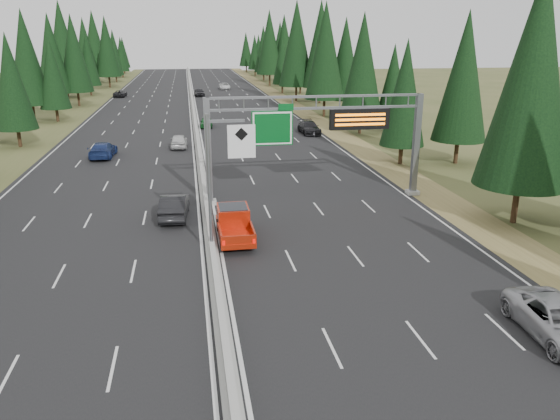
# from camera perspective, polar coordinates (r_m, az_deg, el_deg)

# --- Properties ---
(road) EXTENTS (32.00, 260.00, 0.08)m
(road) POSITION_cam_1_polar(r_m,az_deg,el_deg) (84.87, -8.95, 9.45)
(road) COLOR black
(road) RESTS_ON ground
(shoulder_right) EXTENTS (3.60, 260.00, 0.06)m
(shoulder_right) POSITION_cam_1_polar(r_m,az_deg,el_deg) (86.92, 3.03, 9.83)
(shoulder_right) COLOR olive
(shoulder_right) RESTS_ON ground
(shoulder_left) EXTENTS (3.60, 260.00, 0.06)m
(shoulder_left) POSITION_cam_1_polar(r_m,az_deg,el_deg) (86.51, -20.95, 8.66)
(shoulder_left) COLOR #434E24
(shoulder_left) RESTS_ON ground
(median_barrier) EXTENTS (0.70, 260.00, 0.85)m
(median_barrier) POSITION_cam_1_polar(r_m,az_deg,el_deg) (84.82, -8.97, 9.70)
(median_barrier) COLOR #999893
(median_barrier) RESTS_ON road
(sign_gantry) EXTENTS (16.75, 0.98, 7.80)m
(sign_gantry) POSITION_cam_1_polar(r_m,az_deg,el_deg) (40.70, 4.67, 8.19)
(sign_gantry) COLOR slate
(sign_gantry) RESTS_ON road
(hov_sign_pole) EXTENTS (2.80, 0.50, 8.00)m
(hov_sign_pole) POSITION_cam_1_polar(r_m,az_deg,el_deg) (29.92, -6.31, 3.59)
(hov_sign_pole) COLOR slate
(hov_sign_pole) RESTS_ON road
(tree_row_right) EXTENTS (11.51, 236.59, 18.32)m
(tree_row_right) POSITION_cam_1_polar(r_m,az_deg,el_deg) (77.14, 8.18, 15.43)
(tree_row_right) COLOR black
(tree_row_right) RESTS_ON ground
(silver_minivan) EXTENTS (2.87, 5.70, 1.55)m
(silver_minivan) POSITION_cam_1_polar(r_m,az_deg,el_deg) (25.50, 27.17, -10.27)
(silver_minivan) COLOR #9E9EA3
(silver_minivan) RESTS_ON road
(red_pickup) EXTENTS (2.01, 5.62, 1.83)m
(red_pickup) POSITION_cam_1_polar(r_m,az_deg,el_deg) (33.74, -4.85, -1.15)
(red_pickup) COLOR black
(red_pickup) RESTS_ON road
(car_ahead_green) EXTENTS (1.84, 4.06, 1.35)m
(car_ahead_green) POSITION_cam_1_polar(r_m,az_deg,el_deg) (75.87, -7.71, 9.09)
(car_ahead_green) COLOR #145820
(car_ahead_green) RESTS_ON road
(car_ahead_dkred) EXTENTS (1.83, 4.38, 1.41)m
(car_ahead_dkred) POSITION_cam_1_polar(r_m,az_deg,el_deg) (65.79, -0.44, 7.95)
(car_ahead_dkred) COLOR #541C0C
(car_ahead_dkred) RESTS_ON road
(car_ahead_dkgrey) EXTENTS (2.33, 5.43, 1.56)m
(car_ahead_dkgrey) POSITION_cam_1_polar(r_m,az_deg,el_deg) (70.16, 3.06, 8.61)
(car_ahead_dkgrey) COLOR black
(car_ahead_dkgrey) RESTS_ON road
(car_ahead_white) EXTENTS (2.44, 5.23, 1.45)m
(car_ahead_white) POSITION_cam_1_polar(r_m,az_deg,el_deg) (130.59, -5.82, 12.76)
(car_ahead_white) COLOR silver
(car_ahead_white) RESTS_ON road
(car_ahead_far) EXTENTS (2.23, 4.82, 1.60)m
(car_ahead_far) POSITION_cam_1_polar(r_m,az_deg,el_deg) (116.10, -8.43, 12.08)
(car_ahead_far) COLOR black
(car_ahead_far) RESTS_ON road
(car_onc_near) EXTENTS (2.07, 5.07, 1.64)m
(car_onc_near) POSITION_cam_1_polar(r_m,az_deg,el_deg) (37.92, -10.98, 0.41)
(car_onc_near) COLOR black
(car_onc_near) RESTS_ON road
(car_onc_blue) EXTENTS (2.48, 5.51, 1.57)m
(car_onc_blue) POSITION_cam_1_polar(r_m,az_deg,el_deg) (58.94, -18.02, 6.01)
(car_onc_blue) COLOR navy
(car_onc_blue) RESTS_ON road
(car_onc_white) EXTENTS (1.90, 4.46, 1.51)m
(car_onc_white) POSITION_cam_1_polar(r_m,az_deg,el_deg) (62.06, -10.53, 7.11)
(car_onc_white) COLOR silver
(car_onc_white) RESTS_ON road
(car_onc_far) EXTENTS (2.57, 5.02, 1.36)m
(car_onc_far) POSITION_cam_1_polar(r_m,az_deg,el_deg) (118.07, -16.36, 11.61)
(car_onc_far) COLOR black
(car_onc_far) RESTS_ON road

